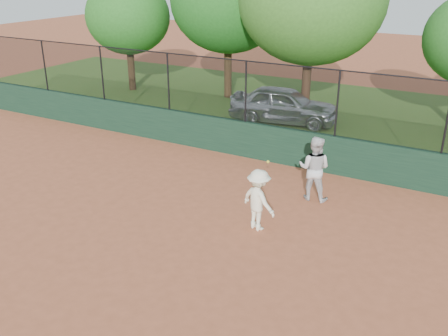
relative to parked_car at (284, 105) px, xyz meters
The scene contains 10 objects.
ground 10.22m from the parked_car, 85.26° to the right, with size 80.00×80.00×0.00m, color #B05938.
back_wall 4.24m from the parked_car, 78.54° to the right, with size 26.00×0.20×1.20m, color #183624.
grass_strip 2.15m from the parked_car, 65.43° to the left, with size 36.00×12.00×0.01m, color #32561B.
parked_car is the anchor object (origin of this frame).
player_second 7.06m from the parked_car, 60.89° to the right, with size 0.87×0.68×1.79m, color silver.
player_main 8.86m from the parked_car, 71.37° to the right, with size 1.14×0.90×1.97m.
fence_assembly 4.49m from the parked_car, 78.91° to the right, with size 26.00×0.06×2.00m.
tree_0 9.48m from the parked_car, behind, with size 4.22×3.83×5.43m.
tree_1 5.93m from the parked_car, 147.24° to the left, with size 5.37×4.88×6.73m.
tree_2 4.14m from the parked_car, 65.82° to the left, with size 5.79×5.27×7.20m.
Camera 1 is at (6.44, -8.04, 6.05)m, focal length 40.00 mm.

